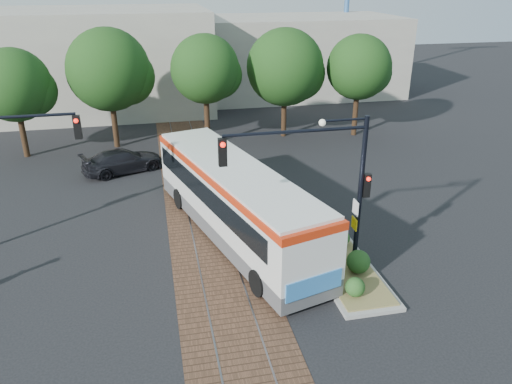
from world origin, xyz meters
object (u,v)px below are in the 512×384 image
traffic_island (348,266)px  signal_pole_main (329,175)px  city_bus (235,198)px  parked_car (123,161)px

traffic_island → signal_pole_main: bearing=174.6°
city_bus → signal_pole_main: bearing=-70.0°
signal_pole_main → city_bus: bearing=125.8°
parked_car → city_bus: bearing=-172.0°
signal_pole_main → parked_car: 15.38m
traffic_island → parked_car: size_ratio=1.12×
city_bus → traffic_island: city_bus is taller
signal_pole_main → parked_car: size_ratio=1.29×
signal_pole_main → parked_car: (-7.80, 12.79, -3.48)m
city_bus → signal_pole_main: signal_pole_main is taller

